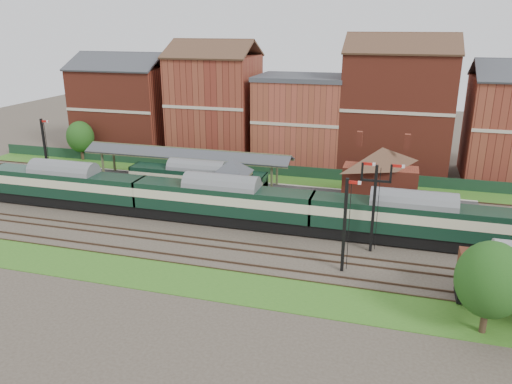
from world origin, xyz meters
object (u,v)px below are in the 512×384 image
(platform_railcar, at_px, (198,180))
(goods_van_a, at_px, (505,277))
(semaphore_bracket, at_px, (374,202))
(signal_box, at_px, (232,184))
(dmu_train, at_px, (222,200))

(platform_railcar, relative_size, goods_van_a, 2.58)
(platform_railcar, bearing_deg, semaphore_bracket, -23.84)
(platform_railcar, bearing_deg, signal_box, -31.36)
(dmu_train, bearing_deg, signal_box, 90.06)
(signal_box, bearing_deg, dmu_train, -89.94)
(signal_box, relative_size, goods_van_a, 0.95)
(signal_box, relative_size, dmu_train, 0.11)
(platform_railcar, distance_m, goods_van_a, 33.85)
(semaphore_bracket, bearing_deg, dmu_train, 170.56)
(signal_box, xyz_separation_m, platform_railcar, (-5.33, 3.25, -0.98))
(semaphore_bracket, relative_size, dmu_train, 0.15)
(signal_box, height_order, semaphore_bracket, semaphore_bracket)
(signal_box, height_order, goods_van_a, signal_box)
(platform_railcar, bearing_deg, dmu_train, -50.61)
(signal_box, distance_m, dmu_train, 3.33)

